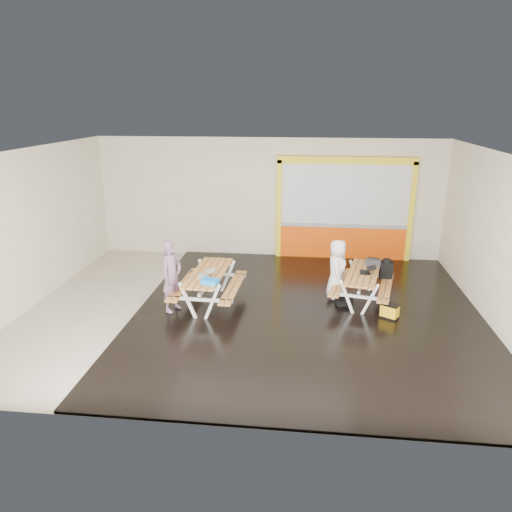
# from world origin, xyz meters

# --- Properties ---
(room) EXTENTS (10.02, 8.02, 3.52)m
(room) POSITION_xyz_m (0.00, 0.00, 1.75)
(room) COLOR #BAB19E
(room) RESTS_ON ground
(deck) EXTENTS (7.50, 7.98, 0.05)m
(deck) POSITION_xyz_m (1.25, 0.00, 0.03)
(deck) COLOR black
(deck) RESTS_ON room
(kiosk) EXTENTS (3.88, 0.16, 3.00)m
(kiosk) POSITION_xyz_m (2.20, 3.93, 1.44)
(kiosk) COLOR #F04E07
(kiosk) RESTS_ON room
(picnic_table_left) EXTENTS (1.47, 2.11, 0.82)m
(picnic_table_left) POSITION_xyz_m (-0.99, 0.19, 0.63)
(picnic_table_left) COLOR #C7813C
(picnic_table_left) RESTS_ON deck
(picnic_table_right) EXTENTS (1.65, 2.12, 0.76)m
(picnic_table_right) POSITION_xyz_m (2.48, 0.73, 0.58)
(picnic_table_right) COLOR #C7813C
(picnic_table_right) RESTS_ON deck
(person_left) EXTENTS (0.57, 0.68, 1.60)m
(person_left) POSITION_xyz_m (-1.71, -0.26, 0.86)
(person_left) COLOR #78556D
(person_left) RESTS_ON deck
(person_right) EXTENTS (0.47, 0.70, 1.39)m
(person_right) POSITION_xyz_m (1.89, 0.79, 0.79)
(person_right) COLOR white
(person_right) RESTS_ON deck
(laptop_left) EXTENTS (0.40, 0.37, 0.16)m
(laptop_left) POSITION_xyz_m (-0.99, -0.10, 0.87)
(laptop_left) COLOR silver
(laptop_left) RESTS_ON picnic_table_left
(laptop_right) EXTENTS (0.36, 0.32, 0.15)m
(laptop_right) POSITION_xyz_m (2.56, 0.70, 0.81)
(laptop_right) COLOR black
(laptop_right) RESTS_ON picnic_table_right
(blue_pouch) EXTENTS (0.38, 0.30, 0.10)m
(blue_pouch) POSITION_xyz_m (-0.81, -0.51, 0.87)
(blue_pouch) COLOR #1078E8
(blue_pouch) RESTS_ON picnic_table_left
(toolbox) EXTENTS (0.38, 0.25, 0.20)m
(toolbox) POSITION_xyz_m (2.76, 1.23, 0.84)
(toolbox) COLOR black
(toolbox) RESTS_ON picnic_table_right
(backpack) EXTENTS (0.30, 0.19, 0.49)m
(backpack) POSITION_xyz_m (3.07, 1.20, 0.69)
(backpack) COLOR black
(backpack) RESTS_ON picnic_table_right
(dark_case) EXTENTS (0.41, 0.34, 0.13)m
(dark_case) POSITION_xyz_m (2.07, 0.48, 0.12)
(dark_case) COLOR black
(dark_case) RESTS_ON deck
(fluke_bag) EXTENTS (0.44, 0.40, 0.32)m
(fluke_bag) POSITION_xyz_m (2.99, -0.12, 0.20)
(fluke_bag) COLOR black
(fluke_bag) RESTS_ON deck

